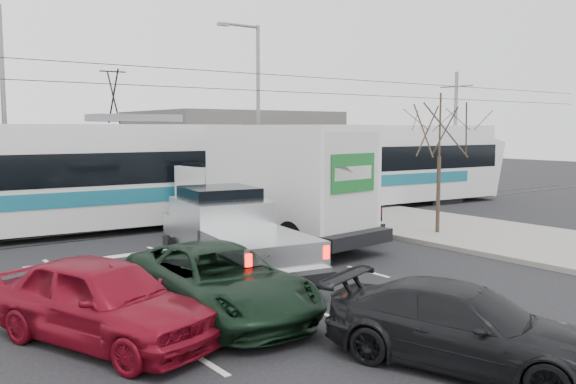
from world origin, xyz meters
TOP-DOWN VIEW (x-y plane):
  - ground at (0.00, 0.00)m, footprint 120.00×120.00m
  - sidewalk_right at (9.00, 0.00)m, footprint 6.00×60.00m
  - rails at (0.00, 10.00)m, footprint 60.00×1.60m
  - building_right at (12.00, 24.00)m, footprint 12.00×10.00m
  - bare_tree at (7.60, 2.50)m, footprint 2.40×2.40m
  - traffic_signal at (6.47, 6.50)m, footprint 0.44×0.44m
  - street_lamp_near at (7.31, 14.00)m, footprint 2.38×0.25m
  - catenary at (0.00, 10.00)m, footprint 60.00×0.20m
  - tram at (4.08, 10.42)m, footprint 29.64×5.07m
  - silver_pickup at (-1.49, 1.89)m, footprint 3.11×6.58m
  - box_truck at (2.05, 4.86)m, footprint 3.68×8.28m
  - navy_pickup at (4.85, 5.58)m, footprint 2.95×5.28m
  - green_car at (-3.55, -0.99)m, footprint 2.61×5.39m
  - red_car at (-6.05, -1.17)m, footprint 3.47×5.07m
  - dark_car at (-1.68, -5.75)m, footprint 3.34×4.98m

SIDE VIEW (x-z plane):
  - ground at x=0.00m, z-range 0.00..0.00m
  - rails at x=0.00m, z-range 0.00..0.03m
  - sidewalk_right at x=9.00m, z-range 0.00..0.15m
  - dark_car at x=-1.68m, z-range 0.00..1.34m
  - green_car at x=-3.55m, z-range 0.00..1.48m
  - red_car at x=-6.05m, z-range 0.00..1.60m
  - navy_pickup at x=4.85m, z-range -0.01..2.09m
  - silver_pickup at x=-1.49m, z-range -0.01..2.29m
  - box_truck at x=2.05m, z-range -0.02..3.98m
  - tram at x=4.08m, z-range -0.87..5.15m
  - building_right at x=12.00m, z-range 0.00..5.00m
  - traffic_signal at x=6.47m, z-range 0.94..4.54m
  - bare_tree at x=7.60m, z-range 1.29..6.29m
  - catenary at x=0.00m, z-range 0.38..7.38m
  - street_lamp_near at x=7.31m, z-range 0.61..9.61m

